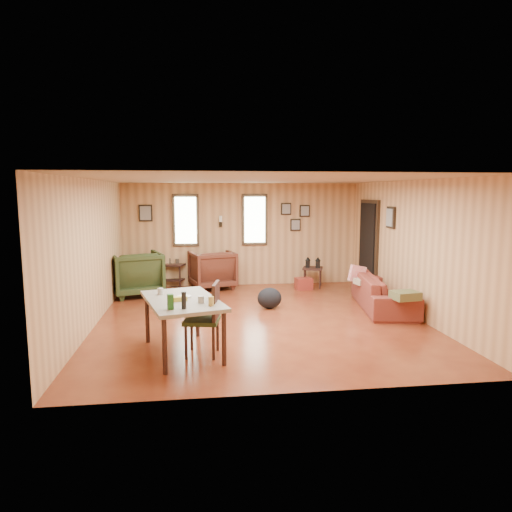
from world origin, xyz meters
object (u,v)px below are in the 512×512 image
Objects in this scene: recliner_green at (136,271)px; side_table at (313,267)px; dining_table at (182,304)px; sofa at (384,287)px; recliner_brown at (212,268)px; end_table at (174,271)px.

side_table is at bearing 166.30° from recliner_green.
recliner_green is 3.89m from dining_table.
recliner_green is 3.96m from side_table.
sofa is 3.88m from recliner_brown.
dining_table is at bearing -85.70° from end_table.
recliner_green is 1.55× the size of end_table.
dining_table reaches higher than recliner_brown.
recliner_brown is 0.92× the size of recliner_green.
recliner_green reaches higher than dining_table.
recliner_green is 0.62× the size of dining_table.
recliner_brown is 1.34× the size of side_table.
recliner_brown is 0.95m from end_table.
recliner_green is at bearing -175.20° from side_table.
recliner_brown is at bearing 63.93° from sofa.
sofa is 3.01× the size of side_table.
dining_table reaches higher than end_table.
recliner_green is (-1.63, -0.52, 0.04)m from recliner_brown.
recliner_green reaches higher than sofa.
end_table is at bearing -33.83° from recliner_brown.
end_table is (0.75, 0.82, -0.14)m from recliner_green.
recliner_brown reaches higher than end_table.
side_table is (2.31, -0.18, 0.01)m from recliner_brown.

